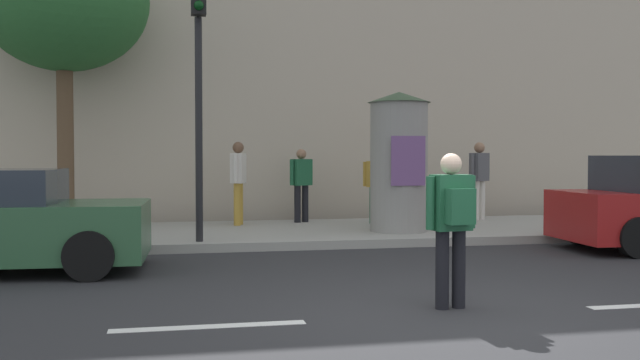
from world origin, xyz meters
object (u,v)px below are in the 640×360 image
Objects in this scene: poster_column at (399,161)px; pedestrian_with_backpack at (301,180)px; pedestrian_in_dark_shirt at (238,176)px; pedestrian_with_bag at (452,217)px; pedestrian_tallest at (479,174)px; street_tree at (64,1)px; traffic_light at (199,60)px; pedestrian_in_red_top at (379,181)px.

poster_column reaches higher than pedestrian_with_backpack.
poster_column is 3.38m from pedestrian_in_dark_shirt.
pedestrian_tallest is (3.80, 7.76, 0.22)m from pedestrian_with_bag.
pedestrian_with_bag is (4.87, -7.86, -3.65)m from street_tree.
pedestrian_with_bag is (2.38, -4.97, -2.19)m from traffic_light.
pedestrian_with_bag is 8.64m from pedestrian_tallest.
street_tree is at bearing -177.21° from pedestrian_with_backpack.
poster_column is at bearing 14.84° from traffic_light.
pedestrian_tallest reaches higher than pedestrian_with_bag.
pedestrian_in_dark_shirt is at bearing 148.00° from poster_column.
pedestrian_with_bag is 7.89m from pedestrian_in_dark_shirt.
pedestrian_with_backpack is at bearing 90.84° from pedestrian_with_bag.
pedestrian_tallest reaches higher than pedestrian_in_dark_shirt.
pedestrian_in_dark_shirt is (0.89, 2.78, -1.98)m from traffic_light.
pedestrian_tallest is at bearing -4.85° from pedestrian_with_backpack.
traffic_light reaches higher than pedestrian_in_dark_shirt.
traffic_light is at bearing -125.93° from pedestrian_with_backpack.
pedestrian_with_backpack is at bearing 175.15° from pedestrian_tallest.
traffic_light is 2.93× the size of pedestrian_in_red_top.
traffic_light is 0.76× the size of street_tree.
pedestrian_tallest is at bearing 0.10° from pedestrian_in_dark_shirt.
pedestrian_in_red_top is (6.28, -0.40, -3.55)m from street_tree.
street_tree reaches higher than pedestrian_with_backpack.
street_tree is 3.75× the size of pedestrian_with_backpack.
pedestrian_in_red_top is 0.97× the size of pedestrian_with_backpack.
street_tree reaches higher than pedestrian_tallest.
traffic_light is 3.52m from pedestrian_in_dark_shirt.
pedestrian_tallest is at bearing 36.41° from poster_column.
pedestrian_in_dark_shirt is at bearing -166.03° from pedestrian_with_backpack.
pedestrian_tallest is 1.01× the size of pedestrian_in_dark_shirt.
pedestrian_in_dark_shirt is at bearing -179.90° from pedestrian_tallest.
traffic_light is at bearing -146.65° from pedestrian_in_red_top.
poster_column is 1.53× the size of pedestrian_tallest.
pedestrian_in_red_top is at bearing 79.30° from pedestrian_with_bag.
poster_column is 1.54× the size of pedestrian_in_dark_shirt.
pedestrian_with_backpack is at bearing 157.71° from pedestrian_in_red_top.
pedestrian_tallest is at bearing 63.90° from pedestrian_with_bag.
street_tree is 3.42× the size of pedestrian_tallest.
pedestrian_in_red_top reaches higher than pedestrian_with_bag.
pedestrian_in_dark_shirt is (-2.86, 1.79, -0.33)m from poster_column.
pedestrian_with_bag is at bearing -102.90° from poster_column.
traffic_light is at bearing -49.25° from street_tree.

